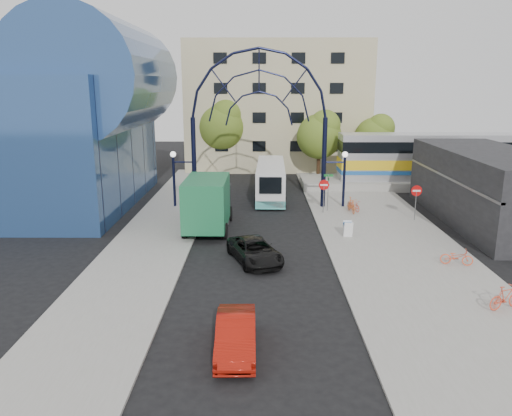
{
  "coord_description": "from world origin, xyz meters",
  "views": [
    {
      "loc": [
        0.05,
        -24.04,
        9.47
      ],
      "look_at": [
        -0.17,
        6.0,
        1.96
      ],
      "focal_mm": 35.0,
      "sensor_mm": 36.0,
      "label": 1
    }
  ],
  "objects_px": {
    "gateway_arch": "(259,96)",
    "stop_sign": "(324,188)",
    "bike_near_b": "(351,205)",
    "bike_far_a": "(457,257)",
    "do_not_enter_sign": "(416,194)",
    "city_bus": "(271,180)",
    "sandwich_board": "(348,227)",
    "black_suv": "(255,251)",
    "tree_north_c": "(376,135)",
    "green_truck": "(208,203)",
    "bike_near_a": "(354,205)",
    "street_name_sign": "(328,185)",
    "bike_far_b": "(506,297)",
    "train_car": "(475,157)",
    "tree_north_b": "(223,124)",
    "red_sedan": "(236,335)",
    "tree_north_a": "(321,134)"
  },
  "relations": [
    {
      "from": "tree_north_b",
      "to": "bike_far_a",
      "type": "distance_m",
      "value": 32.65
    },
    {
      "from": "tree_north_b",
      "to": "black_suv",
      "type": "bearing_deg",
      "value": -82.58
    },
    {
      "from": "sandwich_board",
      "to": "green_truck",
      "type": "distance_m",
      "value": 9.24
    },
    {
      "from": "stop_sign",
      "to": "black_suv",
      "type": "height_order",
      "value": "stop_sign"
    },
    {
      "from": "bike_far_b",
      "to": "street_name_sign",
      "type": "bearing_deg",
      "value": -4.27
    },
    {
      "from": "gateway_arch",
      "to": "tree_north_b",
      "type": "xyz_separation_m",
      "value": [
        -3.88,
        15.93,
        -3.29
      ]
    },
    {
      "from": "stop_sign",
      "to": "red_sedan",
      "type": "height_order",
      "value": "stop_sign"
    },
    {
      "from": "bike_near_b",
      "to": "city_bus",
      "type": "bearing_deg",
      "value": 128.76
    },
    {
      "from": "train_car",
      "to": "bike_far_a",
      "type": "relative_size",
      "value": 15.13
    },
    {
      "from": "street_name_sign",
      "to": "train_car",
      "type": "bearing_deg",
      "value": 32.42
    },
    {
      "from": "green_truck",
      "to": "stop_sign",
      "type": "bearing_deg",
      "value": 26.63
    },
    {
      "from": "train_car",
      "to": "red_sedan",
      "type": "xyz_separation_m",
      "value": [
        -20.8,
        -29.7,
        -2.23
      ]
    },
    {
      "from": "gateway_arch",
      "to": "tree_north_c",
      "type": "relative_size",
      "value": 2.1
    },
    {
      "from": "do_not_enter_sign",
      "to": "bike_near_a",
      "type": "relative_size",
      "value": 1.6
    },
    {
      "from": "city_bus",
      "to": "green_truck",
      "type": "bearing_deg",
      "value": -112.51
    },
    {
      "from": "street_name_sign",
      "to": "red_sedan",
      "type": "height_order",
      "value": "street_name_sign"
    },
    {
      "from": "do_not_enter_sign",
      "to": "city_bus",
      "type": "relative_size",
      "value": 0.24
    },
    {
      "from": "city_bus",
      "to": "tree_north_b",
      "type": "bearing_deg",
      "value": 113.34
    },
    {
      "from": "bike_far_b",
      "to": "red_sedan",
      "type": "bearing_deg",
      "value": 84.78
    },
    {
      "from": "bike_near_a",
      "to": "tree_north_c",
      "type": "bearing_deg",
      "value": 52.13
    },
    {
      "from": "black_suv",
      "to": "gateway_arch",
      "type": "bearing_deg",
      "value": 69.15
    },
    {
      "from": "tree_north_c",
      "to": "red_sedan",
      "type": "relative_size",
      "value": 1.6
    },
    {
      "from": "stop_sign",
      "to": "street_name_sign",
      "type": "relative_size",
      "value": 0.89
    },
    {
      "from": "bike_near_b",
      "to": "bike_far_a",
      "type": "bearing_deg",
      "value": -79.03
    },
    {
      "from": "bike_near_a",
      "to": "bike_far_a",
      "type": "height_order",
      "value": "bike_far_a"
    },
    {
      "from": "gateway_arch",
      "to": "do_not_enter_sign",
      "type": "height_order",
      "value": "gateway_arch"
    },
    {
      "from": "sandwich_board",
      "to": "do_not_enter_sign",
      "type": "bearing_deg",
      "value": 36.68
    },
    {
      "from": "stop_sign",
      "to": "bike_near_b",
      "type": "bearing_deg",
      "value": 3.06
    },
    {
      "from": "do_not_enter_sign",
      "to": "bike_near_a",
      "type": "distance_m",
      "value": 4.83
    },
    {
      "from": "tree_north_c",
      "to": "city_bus",
      "type": "height_order",
      "value": "tree_north_c"
    },
    {
      "from": "city_bus",
      "to": "black_suv",
      "type": "distance_m",
      "value": 16.23
    },
    {
      "from": "tree_north_a",
      "to": "gateway_arch",
      "type": "bearing_deg",
      "value": -117.17
    },
    {
      "from": "sandwich_board",
      "to": "tree_north_a",
      "type": "distance_m",
      "value": 20.33
    },
    {
      "from": "tree_north_b",
      "to": "red_sedan",
      "type": "bearing_deg",
      "value": -85.32
    },
    {
      "from": "tree_north_b",
      "to": "tree_north_c",
      "type": "height_order",
      "value": "tree_north_b"
    },
    {
      "from": "street_name_sign",
      "to": "bike_far_b",
      "type": "bearing_deg",
      "value": -72.49
    },
    {
      "from": "tree_north_a",
      "to": "green_truck",
      "type": "height_order",
      "value": "tree_north_a"
    },
    {
      "from": "street_name_sign",
      "to": "red_sedan",
      "type": "bearing_deg",
      "value": -106.45
    },
    {
      "from": "sandwich_board",
      "to": "bike_near_b",
      "type": "relative_size",
      "value": 0.54
    },
    {
      "from": "do_not_enter_sign",
      "to": "city_bus",
      "type": "xyz_separation_m",
      "value": [
        -10.0,
        7.86,
        -0.48
      ]
    },
    {
      "from": "do_not_enter_sign",
      "to": "bike_far_b",
      "type": "height_order",
      "value": "do_not_enter_sign"
    },
    {
      "from": "sandwich_board",
      "to": "black_suv",
      "type": "xyz_separation_m",
      "value": [
        -5.8,
        -4.28,
        -0.11
      ]
    },
    {
      "from": "street_name_sign",
      "to": "tree_north_c",
      "type": "relative_size",
      "value": 0.43
    },
    {
      "from": "bike_near_b",
      "to": "bike_far_b",
      "type": "bearing_deg",
      "value": -84.53
    },
    {
      "from": "gateway_arch",
      "to": "stop_sign",
      "type": "bearing_deg",
      "value": -22.63
    },
    {
      "from": "street_name_sign",
      "to": "city_bus",
      "type": "bearing_deg",
      "value": 128.66
    },
    {
      "from": "bike_near_a",
      "to": "bike_far_a",
      "type": "bearing_deg",
      "value": -94.21
    },
    {
      "from": "sandwich_board",
      "to": "red_sedan",
      "type": "bearing_deg",
      "value": -115.06
    },
    {
      "from": "gateway_arch",
      "to": "city_bus",
      "type": "bearing_deg",
      "value": 75.51
    },
    {
      "from": "bike_far_a",
      "to": "sandwich_board",
      "type": "bearing_deg",
      "value": 59.09
    }
  ]
}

